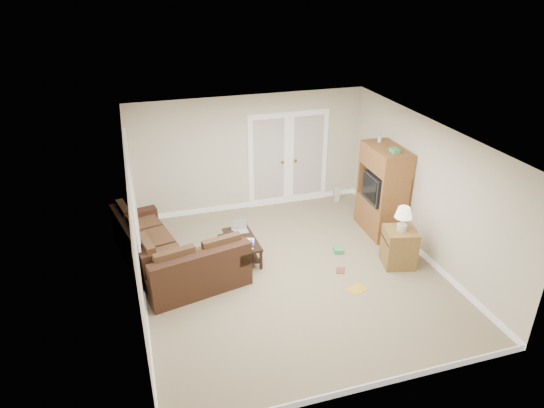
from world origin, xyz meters
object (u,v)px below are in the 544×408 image
object	(u,v)px
coffee_table	(242,247)
tv_armoire	(383,190)
sectional_sofa	(169,257)
side_cabinet	(399,244)

from	to	relation	value
coffee_table	tv_armoire	xyz separation A→B (m)	(2.89, 0.21, 0.67)
coffee_table	tv_armoire	world-z (taller)	tv_armoire
sectional_sofa	side_cabinet	xyz separation A→B (m)	(3.93, -0.92, 0.10)
sectional_sofa	tv_armoire	size ratio (longest dim) A/B	1.42
sectional_sofa	tv_armoire	bearing A→B (deg)	-8.63
tv_armoire	side_cabinet	distance (m)	1.34
coffee_table	side_cabinet	bearing A→B (deg)	-23.49
coffee_table	tv_armoire	size ratio (longest dim) A/B	0.53
side_cabinet	coffee_table	bearing A→B (deg)	172.28
sectional_sofa	side_cabinet	bearing A→B (deg)	-25.93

